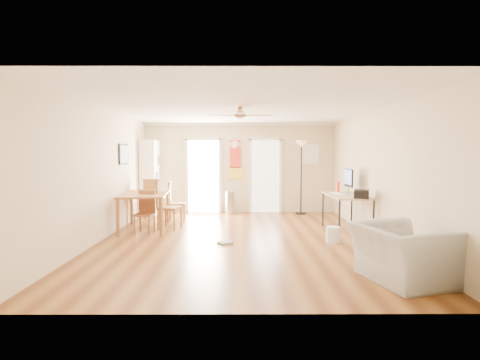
{
  "coord_description": "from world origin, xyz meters",
  "views": [
    {
      "loc": [
        -0.03,
        -7.37,
        1.71
      ],
      "look_at": [
        0.0,
        0.6,
        1.15
      ],
      "focal_mm": 27.93,
      "sensor_mm": 36.0,
      "label": 1
    }
  ],
  "objects_px": {
    "dining_chair_right_a": "(177,202)",
    "dining_chair_right_b": "(170,205)",
    "trash_can": "(231,203)",
    "computer_desk": "(346,213)",
    "printer": "(361,194)",
    "wastebasket_a": "(333,235)",
    "torchiere_lamp": "(301,177)",
    "bookshelf": "(151,177)",
    "dining_table": "(145,211)",
    "dining_chair_near": "(144,212)",
    "dining_chair_far": "(154,199)",
    "armchair": "(402,254)"
  },
  "relations": [
    {
      "from": "dining_chair_near",
      "to": "trash_can",
      "type": "height_order",
      "value": "dining_chair_near"
    },
    {
      "from": "dining_chair_far",
      "to": "printer",
      "type": "height_order",
      "value": "dining_chair_far"
    },
    {
      "from": "dining_chair_near",
      "to": "torchiere_lamp",
      "type": "height_order",
      "value": "torchiere_lamp"
    },
    {
      "from": "dining_chair_near",
      "to": "armchair",
      "type": "distance_m",
      "value": 5.2
    },
    {
      "from": "torchiere_lamp",
      "to": "computer_desk",
      "type": "bearing_deg",
      "value": -77.04
    },
    {
      "from": "dining_chair_far",
      "to": "printer",
      "type": "xyz_separation_m",
      "value": [
        4.7,
        -2.26,
        0.38
      ]
    },
    {
      "from": "dining_chair_near",
      "to": "printer",
      "type": "relative_size",
      "value": 2.74
    },
    {
      "from": "dining_chair_right_b",
      "to": "torchiere_lamp",
      "type": "height_order",
      "value": "torchiere_lamp"
    },
    {
      "from": "armchair",
      "to": "dining_table",
      "type": "bearing_deg",
      "value": 35.72
    },
    {
      "from": "dining_table",
      "to": "dining_chair_far",
      "type": "relative_size",
      "value": 1.57
    },
    {
      "from": "dining_chair_right_b",
      "to": "dining_chair_near",
      "type": "bearing_deg",
      "value": 150.8
    },
    {
      "from": "dining_chair_near",
      "to": "dining_chair_far",
      "type": "height_order",
      "value": "dining_chair_far"
    },
    {
      "from": "dining_chair_far",
      "to": "torchiere_lamp",
      "type": "height_order",
      "value": "torchiere_lamp"
    },
    {
      "from": "bookshelf",
      "to": "dining_chair_far",
      "type": "distance_m",
      "value": 1.02
    },
    {
      "from": "dining_chair_right_b",
      "to": "dining_table",
      "type": "bearing_deg",
      "value": 109.25
    },
    {
      "from": "dining_chair_right_b",
      "to": "armchair",
      "type": "distance_m",
      "value": 5.16
    },
    {
      "from": "printer",
      "to": "dining_chair_right_b",
      "type": "bearing_deg",
      "value": -174.34
    },
    {
      "from": "dining_chair_near",
      "to": "dining_chair_far",
      "type": "bearing_deg",
      "value": 103.72
    },
    {
      "from": "printer",
      "to": "trash_can",
      "type": "bearing_deg",
      "value": 150.22
    },
    {
      "from": "dining_chair_right_a",
      "to": "dining_chair_near",
      "type": "bearing_deg",
      "value": 156.82
    },
    {
      "from": "bookshelf",
      "to": "dining_chair_right_a",
      "type": "height_order",
      "value": "bookshelf"
    },
    {
      "from": "dining_table",
      "to": "torchiere_lamp",
      "type": "height_order",
      "value": "torchiere_lamp"
    },
    {
      "from": "dining_chair_right_b",
      "to": "dining_chair_right_a",
      "type": "bearing_deg",
      "value": 14.47
    },
    {
      "from": "torchiere_lamp",
      "to": "printer",
      "type": "bearing_deg",
      "value": -77.14
    },
    {
      "from": "dining_chair_far",
      "to": "wastebasket_a",
      "type": "relative_size",
      "value": 3.41
    },
    {
      "from": "torchiere_lamp",
      "to": "wastebasket_a",
      "type": "bearing_deg",
      "value": -89.31
    },
    {
      "from": "trash_can",
      "to": "wastebasket_a",
      "type": "bearing_deg",
      "value": -59.44
    },
    {
      "from": "trash_can",
      "to": "computer_desk",
      "type": "bearing_deg",
      "value": -43.94
    },
    {
      "from": "dining_table",
      "to": "dining_chair_near",
      "type": "distance_m",
      "value": 0.44
    },
    {
      "from": "dining_chair_right_b",
      "to": "wastebasket_a",
      "type": "relative_size",
      "value": 3.52
    },
    {
      "from": "dining_chair_right_b",
      "to": "torchiere_lamp",
      "type": "distance_m",
      "value": 4.0
    },
    {
      "from": "dining_chair_near",
      "to": "dining_chair_right_b",
      "type": "bearing_deg",
      "value": 53.68
    },
    {
      "from": "dining_chair_right_a",
      "to": "dining_chair_right_b",
      "type": "relative_size",
      "value": 0.91
    },
    {
      "from": "dining_table",
      "to": "dining_chair_right_b",
      "type": "xyz_separation_m",
      "value": [
        0.55,
        0.05,
        0.13
      ]
    },
    {
      "from": "printer",
      "to": "wastebasket_a",
      "type": "relative_size",
      "value": 1.08
    },
    {
      "from": "dining_table",
      "to": "bookshelf",
      "type": "bearing_deg",
      "value": 99.61
    },
    {
      "from": "bookshelf",
      "to": "dining_table",
      "type": "height_order",
      "value": "bookshelf"
    },
    {
      "from": "dining_chair_far",
      "to": "computer_desk",
      "type": "relative_size",
      "value": 0.69
    },
    {
      "from": "dining_chair_far",
      "to": "printer",
      "type": "bearing_deg",
      "value": 155.97
    },
    {
      "from": "dining_table",
      "to": "printer",
      "type": "xyz_separation_m",
      "value": [
        4.6,
        -0.91,
        0.49
      ]
    },
    {
      "from": "dining_chair_right_b",
      "to": "torchiere_lamp",
      "type": "relative_size",
      "value": 0.52
    },
    {
      "from": "printer",
      "to": "wastebasket_a",
      "type": "bearing_deg",
      "value": -130.77
    },
    {
      "from": "dining_chair_near",
      "to": "torchiere_lamp",
      "type": "xyz_separation_m",
      "value": [
        3.8,
        2.6,
        0.58
      ]
    },
    {
      "from": "wastebasket_a",
      "to": "torchiere_lamp",
      "type": "bearing_deg",
      "value": 90.69
    },
    {
      "from": "dining_chair_near",
      "to": "armchair",
      "type": "height_order",
      "value": "dining_chair_near"
    },
    {
      "from": "trash_can",
      "to": "computer_desk",
      "type": "height_order",
      "value": "computer_desk"
    },
    {
      "from": "dining_chair_right_a",
      "to": "dining_chair_far",
      "type": "xyz_separation_m",
      "value": [
        -0.65,
        0.27,
        0.03
      ]
    },
    {
      "from": "computer_desk",
      "to": "armchair",
      "type": "distance_m",
      "value": 3.19
    },
    {
      "from": "dining_chair_right_a",
      "to": "torchiere_lamp",
      "type": "distance_m",
      "value": 3.56
    },
    {
      "from": "dining_table",
      "to": "computer_desk",
      "type": "height_order",
      "value": "dining_table"
    }
  ]
}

